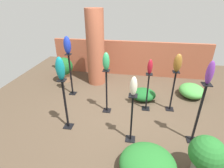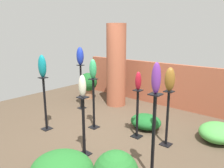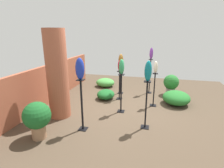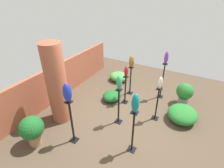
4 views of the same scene
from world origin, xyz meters
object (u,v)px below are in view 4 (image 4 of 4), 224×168
object	(u,v)px
pedestal_teal	(133,134)
pedestal_cobalt	(72,124)
potted_plant_front_right	(185,93)
brick_pillar	(57,85)
pedestal_ivory	(157,106)
art_vase_ivory	(160,83)
pedestal_ruby	(125,91)
art_vase_jade	(119,83)
pedestal_jade	(119,108)
art_vase_ruby	(126,72)
potted_plant_front_left	(32,129)
art_vase_bronze	(132,61)
pedestal_bronze	(130,82)
art_vase_cobalt	(67,93)
pedestal_violet	(162,82)
art_vase_teal	(135,103)
art_vase_violet	(166,58)

from	to	relation	value
pedestal_teal	pedestal_cobalt	bearing A→B (deg)	107.07
potted_plant_front_right	brick_pillar	bearing A→B (deg)	129.17
pedestal_ivory	art_vase_ivory	distance (m)	0.77
pedestal_ruby	art_vase_jade	bearing A→B (deg)	-165.88
brick_pillar	pedestal_jade	distance (m)	1.86
brick_pillar	art_vase_ruby	size ratio (longest dim) A/B	6.50
pedestal_ruby	pedestal_jade	size ratio (longest dim) A/B	0.89
pedestal_cobalt	art_vase_ruby	distance (m)	2.33
potted_plant_front_left	art_vase_bronze	bearing A→B (deg)	-19.07
potted_plant_front_left	art_vase_ivory	bearing A→B (deg)	-44.83
brick_pillar	pedestal_bronze	size ratio (longest dim) A/B	2.21
pedestal_jade	art_vase_ruby	distance (m)	1.23
art_vase_cobalt	potted_plant_front_left	size ratio (longest dim) A/B	0.57
pedestal_cobalt	pedestal_violet	world-z (taller)	pedestal_violet
pedestal_jade	art_vase_ivory	distance (m)	1.36
pedestal_ruby	pedestal_ivory	world-z (taller)	pedestal_ivory
pedestal_cobalt	art_vase_ivory	distance (m)	2.57
potted_plant_front_right	pedestal_cobalt	bearing A→B (deg)	144.13
art_vase_teal	potted_plant_front_right	distance (m)	2.92
art_vase_teal	art_vase_ivory	xyz separation A→B (m)	(1.43, -0.17, -0.17)
pedestal_bronze	pedestal_jade	distance (m)	1.65
art_vase_cobalt	art_vase_bronze	size ratio (longest dim) A/B	1.11
art_vase_jade	potted_plant_front_right	world-z (taller)	art_vase_jade
pedestal_ruby	pedestal_cobalt	bearing A→B (deg)	168.37
art_vase_bronze	art_vase_ruby	world-z (taller)	art_vase_bronze
pedestal_bronze	brick_pillar	bearing A→B (deg)	150.94
potted_plant_front_right	art_vase_violet	bearing A→B (deg)	87.02
art_vase_cobalt	potted_plant_front_right	world-z (taller)	art_vase_cobalt
brick_pillar	pedestal_ivory	bearing A→B (deg)	-62.09
art_vase_violet	art_vase_bronze	world-z (taller)	art_vase_violet
art_vase_teal	potted_plant_front_right	bearing A→B (deg)	-16.39
art_vase_violet	art_vase_bronze	xyz separation A→B (m)	(-0.31, 1.07, -0.23)
brick_pillar	art_vase_violet	world-z (taller)	brick_pillar
pedestal_violet	potted_plant_front_left	world-z (taller)	pedestal_violet
pedestal_jade	art_vase_cobalt	size ratio (longest dim) A/B	2.34
art_vase_bronze	art_vase_ruby	bearing A→B (deg)	-172.47
pedestal_violet	pedestal_bronze	xyz separation A→B (m)	(-0.31, 1.07, -0.11)
pedestal_ivory	pedestal_jade	distance (m)	1.14
brick_pillar	art_vase_cobalt	world-z (taller)	brick_pillar
art_vase_ruby	art_vase_ivory	world-z (taller)	art_vase_ivory
pedestal_cobalt	art_vase_cobalt	world-z (taller)	art_vase_cobalt
art_vase_violet	art_vase_ruby	bearing A→B (deg)	133.20
pedestal_ruby	art_vase_teal	distance (m)	2.24
pedestal_ivory	potted_plant_front_right	size ratio (longest dim) A/B	1.38
pedestal_teal	art_vase_teal	xyz separation A→B (m)	(0.00, 0.00, 0.88)
pedestal_cobalt	art_vase_bronze	bearing A→B (deg)	-7.48
pedestal_violet	art_vase_jade	distance (m)	2.20
pedestal_cobalt	pedestal_violet	bearing A→B (deg)	-24.77
art_vase_bronze	art_vase_jade	distance (m)	1.66
pedestal_violet	art_vase_cobalt	xyz separation A→B (m)	(-3.13, 1.44, 0.89)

